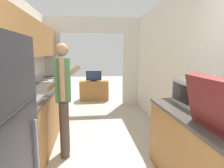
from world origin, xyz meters
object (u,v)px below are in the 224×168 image
(person, at_px, (64,97))
(tv_cabinet, at_px, (94,90))
(microwave, at_px, (194,93))
(television, at_px, (94,76))
(knife, at_px, (52,76))
(range_oven, at_px, (52,97))

(person, distance_m, tv_cabinet, 3.57)
(person, bearing_deg, microwave, -114.37)
(tv_cabinet, bearing_deg, television, -90.00)
(microwave, xyz_separation_m, knife, (-2.22, 3.20, -0.14))
(range_oven, relative_size, microwave, 2.04)
(knife, bearing_deg, range_oven, -79.60)
(tv_cabinet, bearing_deg, microwave, -75.24)
(microwave, distance_m, television, 4.24)
(range_oven, xyz_separation_m, microwave, (2.14, -2.62, 0.59))
(person, relative_size, knife, 5.25)
(range_oven, distance_m, person, 2.08)
(person, distance_m, television, 3.48)
(range_oven, xyz_separation_m, knife, (-0.08, 0.57, 0.44))
(microwave, relative_size, television, 1.03)
(microwave, height_order, television, microwave)
(television, relative_size, knife, 1.55)
(range_oven, height_order, microwave, microwave)
(range_oven, relative_size, tv_cabinet, 1.12)
(tv_cabinet, distance_m, television, 0.47)
(range_oven, height_order, television, range_oven)
(television, distance_m, knife, 1.44)
(tv_cabinet, height_order, television, television)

